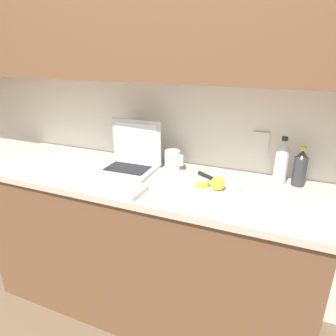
{
  "coord_description": "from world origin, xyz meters",
  "views": [
    {
      "loc": [
        0.72,
        -1.35,
        1.56
      ],
      "look_at": [
        0.17,
        -0.01,
        1.0
      ],
      "focal_mm": 32.0,
      "sensor_mm": 36.0,
      "label": 1
    }
  ],
  "objects_px": {
    "lemon_half_cut": "(202,183)",
    "bottle_green_soda": "(281,162)",
    "laptop": "(131,158)",
    "measuring_cup": "(173,160)",
    "cutting_board": "(210,185)",
    "lemon_whole_beside": "(218,183)",
    "knife": "(211,178)",
    "bottle_oil_tall": "(300,168)"
  },
  "relations": [
    {
      "from": "lemon_half_cut",
      "to": "bottle_green_soda",
      "type": "xyz_separation_m",
      "value": [
        0.35,
        0.22,
        0.09
      ]
    },
    {
      "from": "knife",
      "to": "bottle_oil_tall",
      "type": "height_order",
      "value": "bottle_oil_tall"
    },
    {
      "from": "bottle_oil_tall",
      "to": "measuring_cup",
      "type": "bearing_deg",
      "value": -176.34
    },
    {
      "from": "lemon_whole_beside",
      "to": "measuring_cup",
      "type": "relative_size",
      "value": 0.61
    },
    {
      "from": "laptop",
      "to": "measuring_cup",
      "type": "distance_m",
      "value": 0.24
    },
    {
      "from": "laptop",
      "to": "knife",
      "type": "bearing_deg",
      "value": -1.5
    },
    {
      "from": "lemon_whole_beside",
      "to": "bottle_oil_tall",
      "type": "bearing_deg",
      "value": 32.67
    },
    {
      "from": "lemon_half_cut",
      "to": "measuring_cup",
      "type": "distance_m",
      "value": 0.3
    },
    {
      "from": "laptop",
      "to": "lemon_whole_beside",
      "type": "bearing_deg",
      "value": -12.73
    },
    {
      "from": "lemon_whole_beside",
      "to": "measuring_cup",
      "type": "height_order",
      "value": "measuring_cup"
    },
    {
      "from": "bottle_oil_tall",
      "to": "bottle_green_soda",
      "type": "bearing_deg",
      "value": 180.0
    },
    {
      "from": "laptop",
      "to": "measuring_cup",
      "type": "xyz_separation_m",
      "value": [
        0.23,
        0.08,
        -0.01
      ]
    },
    {
      "from": "cutting_board",
      "to": "bottle_oil_tall",
      "type": "distance_m",
      "value": 0.46
    },
    {
      "from": "cutting_board",
      "to": "lemon_whole_beside",
      "type": "relative_size",
      "value": 4.58
    },
    {
      "from": "bottle_green_soda",
      "to": "lemon_half_cut",
      "type": "bearing_deg",
      "value": -147.86
    },
    {
      "from": "lemon_half_cut",
      "to": "bottle_oil_tall",
      "type": "bearing_deg",
      "value": 26.51
    },
    {
      "from": "bottle_oil_tall",
      "to": "knife",
      "type": "bearing_deg",
      "value": -163.53
    },
    {
      "from": "lemon_half_cut",
      "to": "lemon_whole_beside",
      "type": "relative_size",
      "value": 0.96
    },
    {
      "from": "cutting_board",
      "to": "lemon_whole_beside",
      "type": "distance_m",
      "value": 0.08
    },
    {
      "from": "lemon_half_cut",
      "to": "bottle_green_soda",
      "type": "bearing_deg",
      "value": 32.14
    },
    {
      "from": "lemon_whole_beside",
      "to": "measuring_cup",
      "type": "distance_m",
      "value": 0.37
    },
    {
      "from": "knife",
      "to": "bottle_oil_tall",
      "type": "distance_m",
      "value": 0.45
    },
    {
      "from": "measuring_cup",
      "to": "lemon_half_cut",
      "type": "bearing_deg",
      "value": -37.43
    },
    {
      "from": "laptop",
      "to": "lemon_half_cut",
      "type": "height_order",
      "value": "laptop"
    },
    {
      "from": "cutting_board",
      "to": "bottle_oil_tall",
      "type": "bearing_deg",
      "value": 24.33
    },
    {
      "from": "knife",
      "to": "lemon_whole_beside",
      "type": "height_order",
      "value": "lemon_whole_beside"
    },
    {
      "from": "knife",
      "to": "measuring_cup",
      "type": "xyz_separation_m",
      "value": [
        -0.25,
        0.08,
        0.04
      ]
    },
    {
      "from": "laptop",
      "to": "lemon_whole_beside",
      "type": "distance_m",
      "value": 0.55
    },
    {
      "from": "lemon_half_cut",
      "to": "lemon_whole_beside",
      "type": "height_order",
      "value": "lemon_whole_beside"
    },
    {
      "from": "lemon_half_cut",
      "to": "bottle_oil_tall",
      "type": "height_order",
      "value": "bottle_oil_tall"
    },
    {
      "from": "bottle_green_soda",
      "to": "lemon_whole_beside",
      "type": "bearing_deg",
      "value": -139.39
    },
    {
      "from": "laptop",
      "to": "bottle_oil_tall",
      "type": "relative_size",
      "value": 1.52
    },
    {
      "from": "knife",
      "to": "bottle_green_soda",
      "type": "height_order",
      "value": "bottle_green_soda"
    },
    {
      "from": "laptop",
      "to": "bottle_oil_tall",
      "type": "height_order",
      "value": "laptop"
    },
    {
      "from": "cutting_board",
      "to": "bottle_green_soda",
      "type": "xyz_separation_m",
      "value": [
        0.32,
        0.19,
        0.11
      ]
    },
    {
      "from": "bottle_green_soda",
      "to": "measuring_cup",
      "type": "distance_m",
      "value": 0.59
    },
    {
      "from": "bottle_oil_tall",
      "to": "lemon_half_cut",
      "type": "bearing_deg",
      "value": -153.49
    },
    {
      "from": "cutting_board",
      "to": "measuring_cup",
      "type": "relative_size",
      "value": 2.81
    },
    {
      "from": "cutting_board",
      "to": "bottle_green_soda",
      "type": "bearing_deg",
      "value": 30.14
    },
    {
      "from": "laptop",
      "to": "cutting_board",
      "type": "relative_size",
      "value": 0.98
    },
    {
      "from": "lemon_half_cut",
      "to": "bottle_green_soda",
      "type": "height_order",
      "value": "bottle_green_soda"
    },
    {
      "from": "bottle_oil_tall",
      "to": "laptop",
      "type": "bearing_deg",
      "value": -172.08
    }
  ]
}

